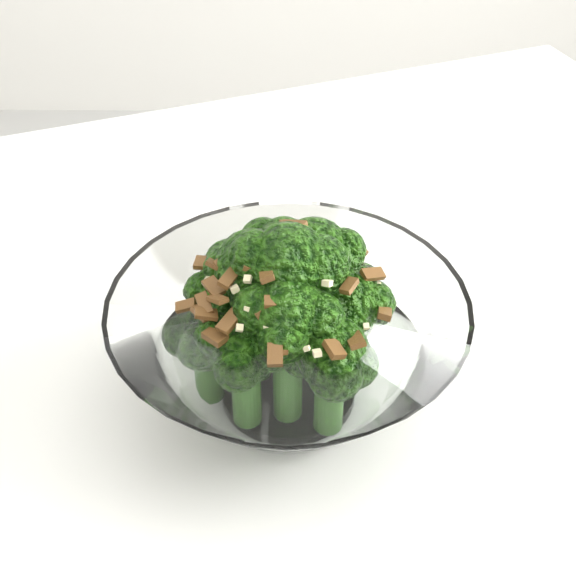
{
  "coord_description": "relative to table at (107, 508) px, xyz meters",
  "views": [
    {
      "loc": [
        0.13,
        -0.45,
        1.12
      ],
      "look_at": [
        0.13,
        -0.1,
        0.84
      ],
      "focal_mm": 50.0,
      "sensor_mm": 36.0,
      "label": 1
    }
  ],
  "objects": [
    {
      "name": "table",
      "position": [
        0.0,
        0.0,
        0.0
      ],
      "size": [
        1.41,
        1.18,
        0.75
      ],
      "color": "white",
      "rests_on": "ground"
    },
    {
      "name": "broccoli_dish",
      "position": [
        0.12,
        0.04,
        0.12
      ],
      "size": [
        0.21,
        0.21,
        0.13
      ],
      "color": "white",
      "rests_on": "table"
    }
  ]
}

